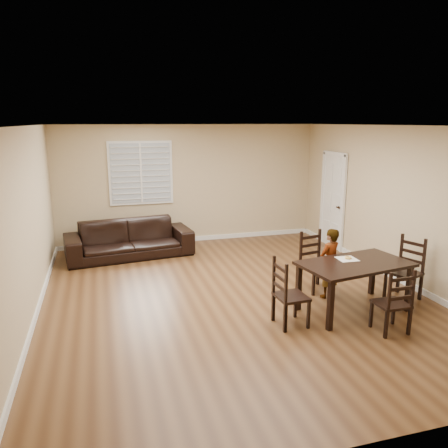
{
  "coord_description": "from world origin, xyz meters",
  "views": [
    {
      "loc": [
        -1.98,
        -6.31,
        2.76
      ],
      "look_at": [
        0.07,
        0.88,
        1.0
      ],
      "focal_mm": 35.0,
      "sensor_mm": 36.0,
      "label": 1
    }
  ],
  "objects_px": {
    "child": "(329,263)",
    "chair_near": "(312,262)",
    "chair_far": "(397,306)",
    "chair_right": "(408,270)",
    "donut": "(348,257)",
    "chair_left": "(284,296)",
    "dining_table": "(355,268)",
    "sofa": "(129,239)"
  },
  "relations": [
    {
      "from": "chair_left",
      "to": "chair_right",
      "type": "distance_m",
      "value": 2.36
    },
    {
      "from": "dining_table",
      "to": "sofa",
      "type": "xyz_separation_m",
      "value": [
        -3.01,
        3.66,
        -0.29
      ]
    },
    {
      "from": "chair_right",
      "to": "chair_near",
      "type": "bearing_deg",
      "value": -142.05
    },
    {
      "from": "dining_table",
      "to": "child",
      "type": "distance_m",
      "value": 0.59
    },
    {
      "from": "chair_near",
      "to": "chair_far",
      "type": "height_order",
      "value": "chair_near"
    },
    {
      "from": "chair_near",
      "to": "chair_right",
      "type": "bearing_deg",
      "value": -42.91
    },
    {
      "from": "child",
      "to": "chair_near",
      "type": "bearing_deg",
      "value": -102.74
    },
    {
      "from": "chair_far",
      "to": "donut",
      "type": "distance_m",
      "value": 1.08
    },
    {
      "from": "chair_right",
      "to": "donut",
      "type": "xyz_separation_m",
      "value": [
        -1.13,
        -0.04,
        0.32
      ]
    },
    {
      "from": "chair_far",
      "to": "chair_near",
      "type": "bearing_deg",
      "value": -80.95
    },
    {
      "from": "chair_far",
      "to": "child",
      "type": "bearing_deg",
      "value": -81.27
    },
    {
      "from": "child",
      "to": "chair_left",
      "type": "bearing_deg",
      "value": 11.64
    },
    {
      "from": "chair_right",
      "to": "donut",
      "type": "bearing_deg",
      "value": -108.76
    },
    {
      "from": "chair_near",
      "to": "sofa",
      "type": "height_order",
      "value": "chair_near"
    },
    {
      "from": "child",
      "to": "chair_far",
      "type": "bearing_deg",
      "value": 75.9
    },
    {
      "from": "chair_near",
      "to": "chair_right",
      "type": "height_order",
      "value": "chair_right"
    },
    {
      "from": "dining_table",
      "to": "donut",
      "type": "height_order",
      "value": "donut"
    },
    {
      "from": "dining_table",
      "to": "chair_near",
      "type": "distance_m",
      "value": 1.04
    },
    {
      "from": "child",
      "to": "donut",
      "type": "xyz_separation_m",
      "value": [
        0.08,
        -0.39,
        0.21
      ]
    },
    {
      "from": "donut",
      "to": "dining_table",
      "type": "bearing_deg",
      "value": -87.12
    },
    {
      "from": "child",
      "to": "sofa",
      "type": "xyz_separation_m",
      "value": [
        -2.91,
        3.08,
        -0.19
      ]
    },
    {
      "from": "chair_far",
      "to": "child",
      "type": "xyz_separation_m",
      "value": [
        -0.21,
        1.4,
        0.15
      ]
    },
    {
      "from": "dining_table",
      "to": "chair_far",
      "type": "relative_size",
      "value": 1.9
    },
    {
      "from": "chair_right",
      "to": "sofa",
      "type": "distance_m",
      "value": 5.37
    },
    {
      "from": "dining_table",
      "to": "chair_left",
      "type": "bearing_deg",
      "value": 179.4
    },
    {
      "from": "dining_table",
      "to": "donut",
      "type": "xyz_separation_m",
      "value": [
        -0.01,
        0.18,
        0.11
      ]
    },
    {
      "from": "chair_right",
      "to": "chair_left",
      "type": "bearing_deg",
      "value": -100.9
    },
    {
      "from": "chair_far",
      "to": "chair_right",
      "type": "distance_m",
      "value": 1.46
    },
    {
      "from": "chair_right",
      "to": "sofa",
      "type": "height_order",
      "value": "chair_right"
    },
    {
      "from": "donut",
      "to": "sofa",
      "type": "distance_m",
      "value": 4.61
    },
    {
      "from": "chair_near",
      "to": "sofa",
      "type": "xyz_separation_m",
      "value": [
        -2.84,
        2.65,
        -0.08
      ]
    },
    {
      "from": "chair_left",
      "to": "donut",
      "type": "bearing_deg",
      "value": -76.0
    },
    {
      "from": "chair_right",
      "to": "donut",
      "type": "relative_size",
      "value": 9.63
    },
    {
      "from": "chair_far",
      "to": "chair_right",
      "type": "bearing_deg",
      "value": -133.57
    },
    {
      "from": "chair_near",
      "to": "donut",
      "type": "bearing_deg",
      "value": -90.64
    },
    {
      "from": "dining_table",
      "to": "sofa",
      "type": "bearing_deg",
      "value": 120.22
    },
    {
      "from": "chair_far",
      "to": "sofa",
      "type": "relative_size",
      "value": 0.36
    },
    {
      "from": "chair_near",
      "to": "child",
      "type": "relative_size",
      "value": 0.88
    },
    {
      "from": "dining_table",
      "to": "chair_right",
      "type": "distance_m",
      "value": 1.16
    },
    {
      "from": "chair_far",
      "to": "chair_right",
      "type": "xyz_separation_m",
      "value": [
        1.01,
        1.05,
        0.04
      ]
    },
    {
      "from": "chair_far",
      "to": "sofa",
      "type": "height_order",
      "value": "chair_far"
    },
    {
      "from": "donut",
      "to": "sofa",
      "type": "xyz_separation_m",
      "value": [
        -3.0,
        3.48,
        -0.4
      ]
    }
  ]
}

